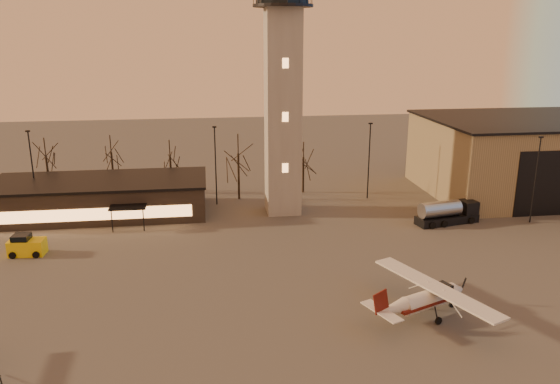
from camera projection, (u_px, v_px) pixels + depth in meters
name	position (u px, v px, depth m)	size (l,w,h in m)	color
ground	(342.00, 341.00, 39.00)	(220.00, 220.00, 0.00)	#44413F
control_tower	(283.00, 77.00, 62.98)	(6.80, 6.80, 32.60)	gray
hangar	(539.00, 155.00, 74.62)	(30.60, 20.60, 10.30)	#897B59
terminal	(101.00, 197.00, 65.92)	(25.40, 12.20, 4.30)	black
light_poles	(286.00, 167.00, 67.05)	(58.50, 12.25, 10.14)	black
tree_row	(172.00, 152.00, 72.79)	(37.20, 9.20, 8.80)	black
cessna_front	(430.00, 301.00, 42.32)	(9.94, 12.01, 3.41)	silver
fuel_truck	(447.00, 214.00, 62.96)	(7.68, 3.57, 2.75)	black
service_cart	(27.00, 247.00, 54.05)	(3.47, 2.33, 2.13)	yellow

